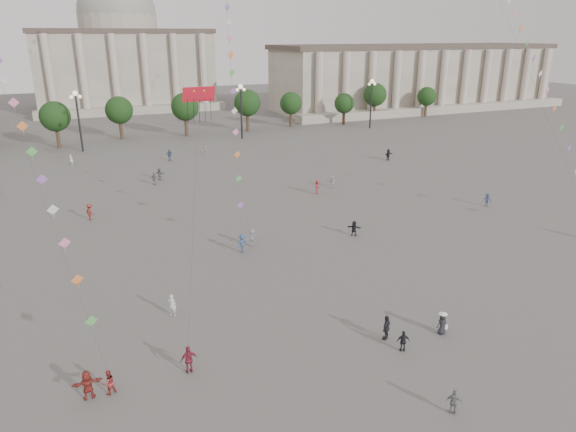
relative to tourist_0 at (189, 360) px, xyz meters
name	(u,v)px	position (x,y,z in m)	size (l,w,h in m)	color
ground	(358,325)	(12.37, 0.50, -0.92)	(360.00, 360.00, 0.00)	#575452
hall_east	(417,77)	(87.37, 94.40, 7.51)	(84.00, 26.22, 17.20)	gray
hall_central	(122,55)	(12.37, 129.72, 13.31)	(48.30, 34.30, 35.50)	gray
tree_row	(157,111)	(12.37, 78.50, 4.48)	(137.12, 5.12, 8.00)	#3C2B1E
lamp_post_mid_west	(77,110)	(-2.63, 70.50, 6.43)	(2.00, 0.90, 10.65)	#262628
lamp_post_mid_east	(241,101)	(27.37, 70.50, 6.43)	(2.00, 0.90, 10.65)	#262628
lamp_post_far_east	(371,95)	(57.37, 70.50, 6.43)	(2.00, 0.90, 10.65)	#262628
person_crowd_0	(169,155)	(10.22, 57.30, 0.00)	(1.08, 0.45, 1.84)	navy
person_crowd_3	(354,228)	(21.06, 15.81, -0.11)	(1.50, 0.48, 1.61)	black
person_crowd_4	(206,150)	(16.92, 59.33, -0.14)	(1.44, 0.46, 1.56)	beige
person_crowd_6	(252,238)	(10.35, 17.34, 0.01)	(1.20, 0.69, 1.85)	slate
person_crowd_7	(332,182)	(27.41, 32.49, -0.11)	(1.49, 0.48, 1.61)	#B9BAB5
person_crowd_8	(317,187)	(24.22, 30.56, 0.03)	(1.23, 0.70, 1.90)	maroon
person_crowd_9	(388,155)	(43.63, 42.98, 0.02)	(1.74, 0.56, 1.88)	black
person_crowd_10	(71,160)	(-4.81, 60.09, -0.02)	(0.66, 0.43, 1.81)	silver
person_crowd_12	(160,174)	(6.56, 45.84, -0.02)	(1.66, 0.53, 1.79)	slate
person_crowd_13	(172,305)	(0.44, 7.26, -0.05)	(0.64, 0.42, 1.74)	silver
person_crowd_14	(487,200)	(40.87, 17.74, -0.11)	(1.05, 0.60, 1.62)	navy
person_crowd_16	(154,178)	(5.38, 43.69, -0.05)	(1.02, 0.42, 1.74)	slate
person_crowd_17	(90,212)	(-3.76, 31.88, 0.04)	(1.23, 0.71, 1.91)	maroon
tourist_0	(189,360)	(0.00, 0.00, 0.00)	(1.08, 0.45, 1.84)	maroon
tourist_1	(403,341)	(13.46, -3.42, -0.16)	(0.89, 0.37, 1.51)	black
tourist_2	(88,385)	(-5.88, -0.06, -0.01)	(1.69, 0.54, 1.82)	maroon
tourist_3	(454,402)	(12.48, -9.50, -0.14)	(0.91, 0.38, 1.56)	slate
tourist_4	(386,328)	(13.24, -1.78, -0.01)	(1.07, 0.44, 1.82)	black
kite_flyer_0	(109,382)	(-4.75, -0.11, -0.14)	(0.76, 0.59, 1.56)	maroon
kite_flyer_1	(243,244)	(9.01, 16.23, 0.02)	(1.22, 0.70, 1.88)	#334A72
hat_person	(442,323)	(17.20, -2.77, -0.08)	(0.78, 0.60, 1.69)	black
dragon_kite	(199,106)	(3.48, 7.87, 14.27)	(2.87, 4.24, 16.81)	red
kite_train_east	(511,14)	(48.04, 24.91, 21.32)	(10.63, 36.06, 53.80)	#3F3F3F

